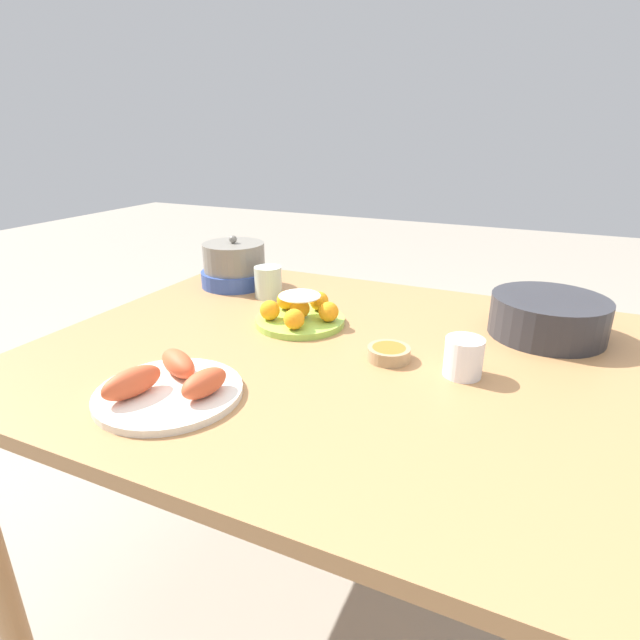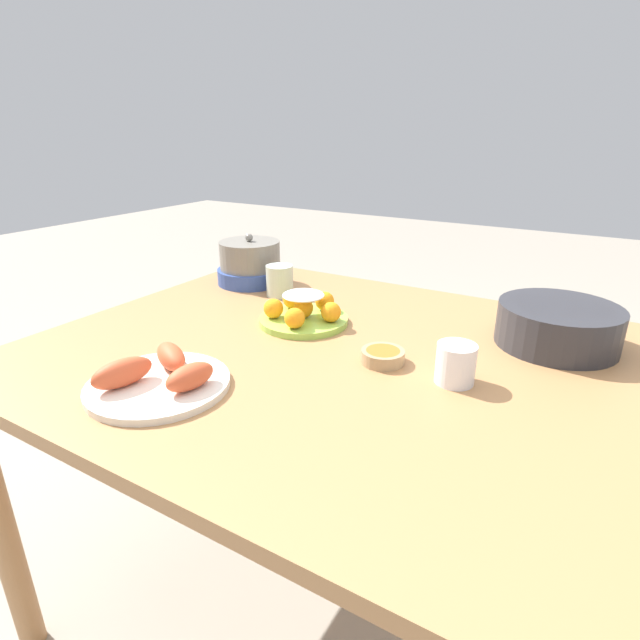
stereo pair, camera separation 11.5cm
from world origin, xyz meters
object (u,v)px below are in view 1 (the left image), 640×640
object	(u,v)px
seafood_platter	(169,386)
cup_far	(268,282)
cup_near	(464,357)
warming_pot	(235,265)
sauce_bowl	(389,353)
cake_plate	(300,313)
serving_bowl	(548,315)
dining_table	(342,387)

from	to	relation	value
seafood_platter	cup_far	xyz separation A→B (m)	(-0.12, 0.57, 0.02)
cup_near	seafood_platter	bearing A→B (deg)	-147.14
warming_pot	cup_far	bearing A→B (deg)	-21.42
seafood_platter	cup_near	distance (m)	0.56
sauce_bowl	warming_pot	xyz separation A→B (m)	(-0.59, 0.32, 0.05)
cup_far	warming_pot	world-z (taller)	warming_pot
cake_plate	cup_near	world-z (taller)	cake_plate
cup_near	cup_far	distance (m)	0.65
serving_bowl	sauce_bowl	distance (m)	0.41
serving_bowl	seafood_platter	distance (m)	0.85
sauce_bowl	cup_near	size ratio (longest dim) A/B	1.16
cake_plate	cup_far	world-z (taller)	cup_far
sauce_bowl	cake_plate	bearing A→B (deg)	158.04
dining_table	warming_pot	distance (m)	0.60
seafood_platter	cup_far	bearing A→B (deg)	102.16
dining_table	cup_near	world-z (taller)	cup_near
dining_table	seafood_platter	world-z (taller)	seafood_platter
seafood_platter	warming_pot	size ratio (longest dim) A/B	1.29
cake_plate	serving_bowl	xyz separation A→B (m)	(0.56, 0.17, 0.02)
cup_near	warming_pot	world-z (taller)	warming_pot
dining_table	serving_bowl	size ratio (longest dim) A/B	5.11
cake_plate	serving_bowl	size ratio (longest dim) A/B	0.85
dining_table	cup_far	world-z (taller)	cup_far
dining_table	sauce_bowl	bearing A→B (deg)	-2.80
cake_plate	warming_pot	xyz separation A→B (m)	(-0.33, 0.21, 0.03)
serving_bowl	seafood_platter	size ratio (longest dim) A/B	0.98
seafood_platter	warming_pot	distance (m)	0.69
cake_plate	sauce_bowl	xyz separation A→B (m)	(0.26, -0.11, -0.01)
cake_plate	sauce_bowl	size ratio (longest dim) A/B	2.44
dining_table	cake_plate	world-z (taller)	cake_plate
cup_far	sauce_bowl	bearing A→B (deg)	-30.25
dining_table	cup_near	distance (m)	0.29
serving_bowl	sauce_bowl	world-z (taller)	serving_bowl
cup_far	cup_near	bearing A→B (deg)	-24.14
serving_bowl	cup_near	world-z (taller)	serving_bowl
serving_bowl	warming_pot	xyz separation A→B (m)	(-0.89, 0.04, 0.01)
cup_far	warming_pot	xyz separation A→B (m)	(-0.15, 0.06, 0.02)
dining_table	warming_pot	size ratio (longest dim) A/B	6.45
dining_table	cup_far	distance (m)	0.44
seafood_platter	cup_near	size ratio (longest dim) A/B	3.40
cup_far	seafood_platter	bearing A→B (deg)	-77.84
sauce_bowl	cup_near	world-z (taller)	cup_near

